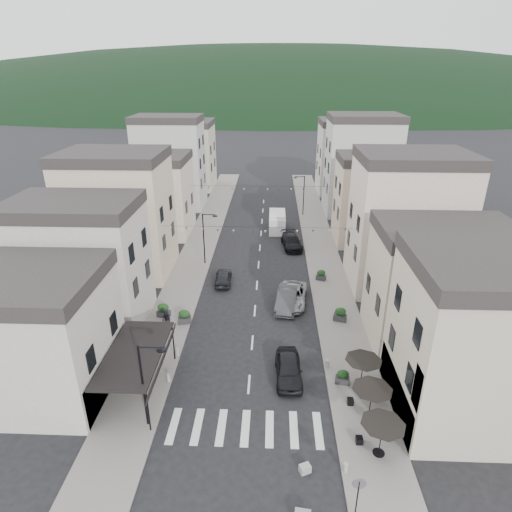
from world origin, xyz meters
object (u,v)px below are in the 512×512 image
Objects in this scene: parked_car_b at (287,299)px; parked_car_c at (292,296)px; parked_car_a at (289,369)px; pedestrian_b at (167,321)px; delivery_van at (277,221)px; pedestrian_a at (142,342)px; parked_car_e at (223,277)px; parked_car_d at (292,242)px.

parked_car_c is (0.55, 0.75, -0.08)m from parked_car_b.
parked_car_b reaches higher than parked_car_a.
parked_car_a is 11.49m from pedestrian_b.
delivery_van is 2.95× the size of pedestrian_b.
parked_car_e is at bearing 81.38° from pedestrian_a.
parked_car_a is 0.88× the size of parked_car_d.
parked_car_b is 3.07× the size of pedestrian_a.
parked_car_b is at bearing 87.42° from parked_car_a.
parked_car_a is at bearing -100.19° from parked_car_d.
pedestrian_b is at bearing -128.13° from parked_car_d.
pedestrian_a reaches higher than parked_car_a.
parked_car_d is at bearing 95.54° from parked_car_c.
pedestrian_a is at bearing 64.47° from parked_car_e.
parked_car_d is at bearing 85.61° from parked_car_a.
pedestrian_b is at bearing 149.44° from parked_car_a.
parked_car_d is (1.11, 24.48, -0.02)m from parked_car_a.
parked_car_d is 3.18× the size of pedestrian_a.
pedestrian_b is (-9.43, -25.15, -0.24)m from delivery_van.
parked_car_a is at bearing -83.28° from parked_car_b.
pedestrian_a is (-11.28, 2.54, 0.16)m from parked_car_a.
parked_car_d is at bearing -74.19° from delivery_van.
parked_car_e is at bearing 111.60° from parked_car_a.
parked_car_a is 10.02m from parked_car_b.
parked_car_a reaches higher than parked_car_d.
parked_car_c is 1.04× the size of parked_car_d.
parked_car_e is 9.76m from pedestrian_b.
parked_car_b is at bearing -101.45° from parked_car_d.
pedestrian_a is at bearing -127.04° from parked_car_d.
parked_car_d reaches higher than parked_car_c.
parked_car_a is 0.91× the size of parked_car_b.
pedestrian_b is at bearing 64.25° from parked_car_e.
parked_car_a is 2.49× the size of pedestrian_b.
parked_car_b is 0.93× the size of delivery_van.
pedestrian_a reaches higher than parked_car_c.
delivery_van reaches higher than parked_car_a.
parked_car_c is 1.36× the size of parked_car_e.
pedestrian_b is (-3.79, -8.98, 0.36)m from parked_car_e.
pedestrian_a is at bearing -110.70° from delivery_van.
parked_car_c is at bearing 56.73° from pedestrian_b.
parked_car_a is at bearing -88.79° from delivery_van.
delivery_van is 30.08m from pedestrian_a.
parked_car_b is (0.14, 10.02, 0.05)m from parked_car_a.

